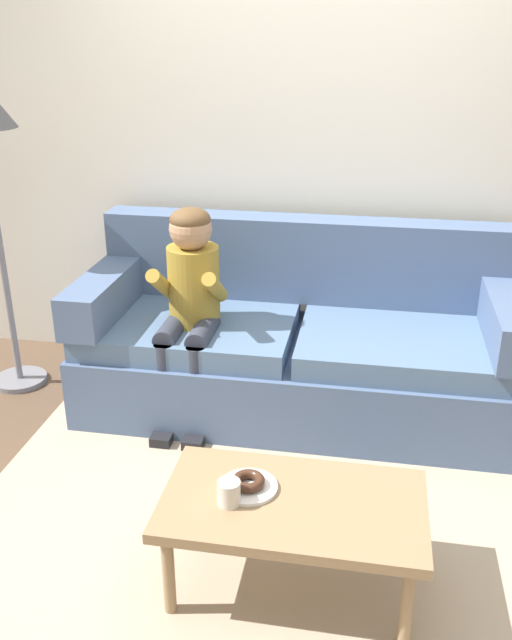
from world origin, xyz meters
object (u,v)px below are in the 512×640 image
object	(u,v)px
person_child	(190,296)
toy_controller	(363,493)
donut	(248,481)
mug	(229,493)
couch	(298,346)
coffee_table	(293,510)

from	to	relation	value
person_child	toy_controller	size ratio (longest dim) A/B	4.87
donut	mug	world-z (taller)	mug
couch	person_child	world-z (taller)	person_child
donut	toy_controller	bearing A→B (deg)	51.93
couch	coffee_table	size ratio (longest dim) A/B	2.42
coffee_table	mug	world-z (taller)	mug
couch	coffee_table	world-z (taller)	couch
couch	donut	bearing A→B (deg)	-91.06
donut	mug	xyz separation A→B (m)	(-0.05, -0.09, 0.01)
couch	coffee_table	xyz separation A→B (m)	(0.14, -1.33, -0.00)
coffee_table	toy_controller	bearing A→B (deg)	66.58
couch	toy_controller	xyz separation A→B (m)	(0.38, -0.77, -0.32)
person_child	toy_controller	bearing A→B (deg)	-31.98
donut	mug	size ratio (longest dim) A/B	1.33
couch	donut	size ratio (longest dim) A/B	18.58
coffee_table	toy_controller	size ratio (longest dim) A/B	4.07
person_child	coffee_table	bearing A→B (deg)	-59.39
mug	toy_controller	xyz separation A→B (m)	(0.46, 0.61, -0.40)
couch	coffee_table	bearing A→B (deg)	-83.91
coffee_table	toy_controller	distance (m)	0.68
mug	toy_controller	size ratio (longest dim) A/B	0.40
mug	toy_controller	distance (m)	0.86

